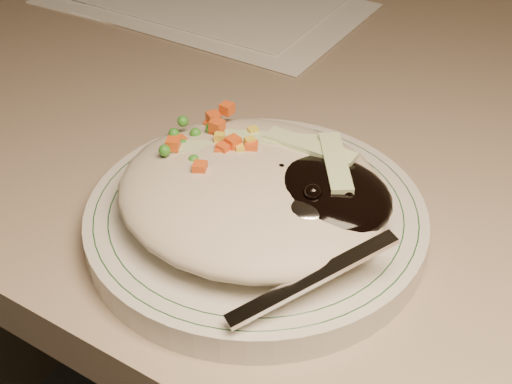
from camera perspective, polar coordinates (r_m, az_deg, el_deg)
The scene contains 4 objects.
desk at distance 0.77m, azimuth 14.30°, elevation -8.31°, with size 1.40×0.70×0.74m.
plate at distance 0.51m, azimuth 0.00°, elevation -2.30°, with size 0.24×0.24×0.02m, color silver.
plate_rim at distance 0.51m, azimuth 0.00°, elevation -1.43°, with size 0.23×0.23×0.00m.
meal at distance 0.49m, azimuth 0.37°, elevation 0.31°, with size 0.21×0.19×0.05m.
Camera 1 is at (0.12, 0.84, 1.08)m, focal length 50.00 mm.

